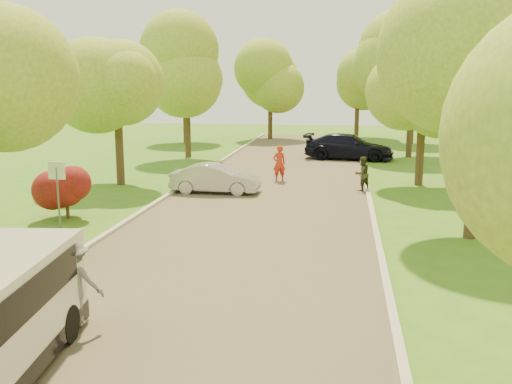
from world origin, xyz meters
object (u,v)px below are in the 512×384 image
Objects in this scene: silver_sedan at (215,179)px; dark_sedan at (349,147)px; person_striped at (279,163)px; person_olive at (362,174)px; street_sign at (57,181)px; longboard at (77,324)px; skateboarder at (75,282)px.

silver_sedan is 0.70× the size of dark_sedan.
person_striped is 1.13× the size of person_olive.
street_sign is at bearing 2.02° from person_olive.
dark_sedan reaches higher than silver_sedan.
longboard is 15.99m from person_olive.
person_olive is (6.10, 1.36, 0.13)m from silver_sedan.
street_sign is at bearing 37.08° from person_striped.
person_striped is (1.93, 16.83, -0.08)m from skateboarder.
skateboarder reaches higher than person_striped.
street_sign is 2.51× the size of longboard.
silver_sedan is at bearing -25.51° from person_olive.
skateboarder is 15.98m from person_olive.
dark_sedan is 25.66m from skateboarder.
person_olive is (3.77, -1.90, -0.10)m from person_striped.
silver_sedan is 2.20× the size of person_striped.
skateboarder is 16.94m from person_striped.
street_sign is 7.91m from skateboarder.
person_olive reaches higher than silver_sedan.
street_sign reaches higher than skateboarder.
person_striped reaches higher than dark_sedan.
person_olive is at bearing 40.06° from street_sign.
skateboarder is at bearing 31.06° from person_olive.
longboard is 0.84m from skateboarder.
person_olive is at bearing -76.93° from silver_sedan.
longboard is (0.40, -13.57, -0.52)m from silver_sedan.
street_sign is 8.02m from longboard.
person_striped is 4.23m from person_olive.
skateboarder reaches higher than longboard.
silver_sedan is 6.25m from person_olive.
street_sign is 7.63m from silver_sedan.
silver_sedan is 4.01m from person_striped.
dark_sedan is (5.60, 11.56, 0.16)m from silver_sedan.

